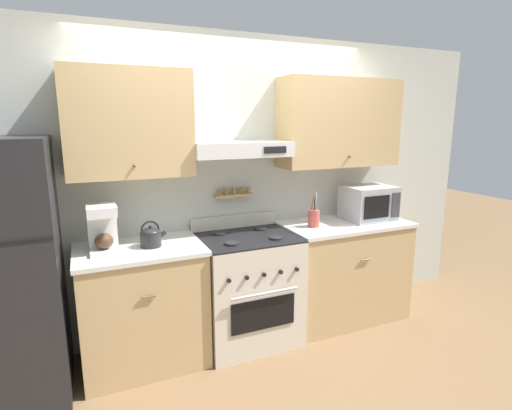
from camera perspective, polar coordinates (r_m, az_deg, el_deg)
ground_plane at (r=3.39m, az=0.94°, el=-20.90°), size 16.00×16.00×0.00m
wall_back at (r=3.45m, az=-2.39°, el=5.60°), size 5.20×0.46×2.55m
counter_left at (r=3.24m, az=-15.86°, el=-13.60°), size 0.91×0.65×0.93m
counter_right at (r=3.88m, az=12.21°, el=-9.03°), size 1.16×0.65×0.93m
stove_range at (r=3.42m, az=-1.26°, el=-11.78°), size 0.78×0.68×1.02m
tea_kettle at (r=3.04m, az=-14.79°, el=-4.37°), size 0.20×0.15×0.20m
coffee_maker at (r=3.02m, az=-21.06°, el=-3.06°), size 0.20×0.25×0.34m
microwave at (r=3.86m, az=15.79°, el=0.29°), size 0.45×0.36×0.32m
utensil_crock at (r=3.52m, az=8.26°, el=-1.76°), size 0.10×0.10×0.30m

